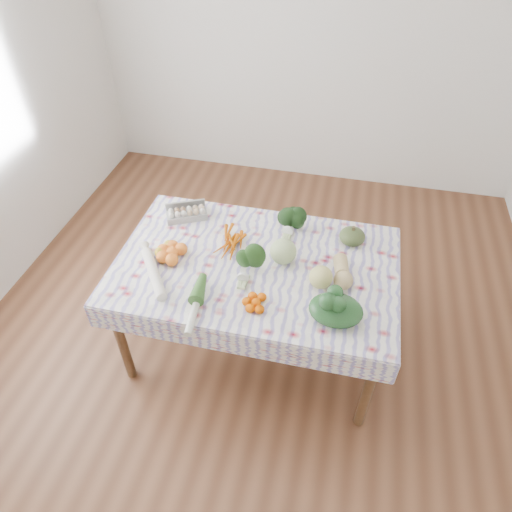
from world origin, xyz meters
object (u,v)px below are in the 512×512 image
at_px(kabocha_squash, 352,236).
at_px(grapefruit, 321,277).
at_px(egg_carton, 187,215).
at_px(dining_table, 256,273).
at_px(cabbage, 283,251).
at_px(butternut_squash, 342,271).

height_order(kabocha_squash, grapefruit, grapefruit).
relative_size(egg_carton, grapefruit, 1.98).
distance_m(dining_table, kabocha_squash, 0.63).
relative_size(egg_carton, cabbage, 1.68).
xyz_separation_m(dining_table, cabbage, (0.15, 0.05, 0.16)).
distance_m(dining_table, egg_carton, 0.63).
xyz_separation_m(dining_table, kabocha_squash, (0.53, 0.31, 0.14)).
height_order(dining_table, grapefruit, grapefruit).
bearing_deg(egg_carton, kabocha_squash, -25.64).
bearing_deg(kabocha_squash, grapefruit, -109.32).
height_order(cabbage, grapefruit, cabbage).
distance_m(dining_table, butternut_squash, 0.52).
bearing_deg(kabocha_squash, egg_carton, 179.93).
relative_size(cabbage, grapefruit, 1.18).
bearing_deg(cabbage, kabocha_squash, 34.20).
bearing_deg(cabbage, butternut_squash, -10.33).
bearing_deg(cabbage, grapefruit, -32.11).
height_order(kabocha_squash, butternut_squash, butternut_squash).
relative_size(kabocha_squash, butternut_squash, 0.67).
bearing_deg(grapefruit, cabbage, 147.89).
bearing_deg(grapefruit, egg_carton, 156.07).
xyz_separation_m(dining_table, egg_carton, (-0.54, 0.31, 0.12)).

